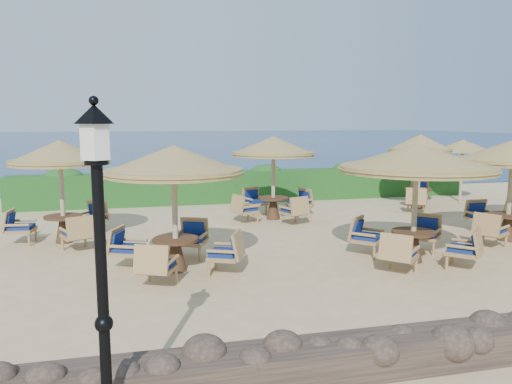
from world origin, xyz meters
The scene contains 12 objects.
ground centered at (0.00, 0.00, 0.00)m, with size 120.00×120.00×0.00m, color tan.
sea centered at (0.00, 70.00, 0.00)m, with size 160.00×160.00×0.00m, color #0B1E4A.
hedge centered at (0.00, 7.20, 0.60)m, with size 18.00×0.90×1.20m, color #164617.
stone_wall centered at (0.00, -6.20, 0.22)m, with size 15.00×0.65×0.44m, color #4F3D32.
lamp_post centered at (-4.80, -6.80, 1.55)m, with size 0.44×0.44×3.31m.
extra_parasol centered at (7.80, 5.20, 2.17)m, with size 2.30×2.30×2.41m.
cafe_set_0 centered at (-3.70, -1.32, 1.85)m, with size 2.89×2.89×2.65m.
cafe_set_1 centered at (1.53, -1.87, 1.96)m, with size 3.42×3.42×2.65m.
cafe_set_2 centered at (5.03, -0.65, 1.93)m, with size 2.87×2.87×2.65m.
cafe_set_3 centered at (-6.34, 1.86, 1.84)m, with size 2.69×2.76×2.65m.
cafe_set_4 centered at (-0.22, 3.56, 1.78)m, with size 2.87×2.87×2.65m.
cafe_set_5 centered at (5.41, 4.31, 1.87)m, with size 2.22×2.71×2.65m.
Camera 1 is at (-4.43, -11.64, 3.17)m, focal length 35.00 mm.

